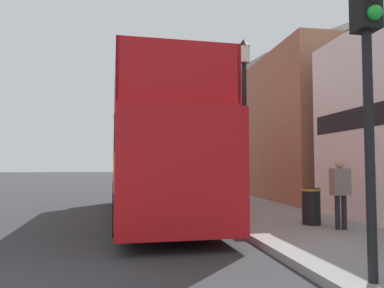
% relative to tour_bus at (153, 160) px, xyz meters
% --- Properties ---
extents(ground_plane, '(144.00, 144.00, 0.00)m').
position_rel_tour_bus_xyz_m(ground_plane, '(-3.18, 13.60, -1.75)').
color(ground_plane, '#333335').
extents(sidewalk, '(3.30, 108.00, 0.14)m').
position_rel_tour_bus_xyz_m(sidewalk, '(3.38, 10.60, -1.68)').
color(sidewalk, gray).
rests_on(sidewalk, ground_plane).
extents(brick_terrace_rear, '(6.00, 22.18, 8.96)m').
position_rel_tour_bus_xyz_m(brick_terrace_rear, '(8.03, 11.34, 2.73)').
color(brick_terrace_rear, '#9E664C').
rests_on(brick_terrace_rear, ground_plane).
extents(tour_bus, '(2.82, 10.06, 3.97)m').
position_rel_tour_bus_xyz_m(tour_bus, '(0.00, 0.00, 0.00)').
color(tour_bus, red).
rests_on(tour_bus, ground_plane).
extents(parked_car_ahead_of_bus, '(1.74, 4.48, 1.53)m').
position_rel_tour_bus_xyz_m(parked_car_ahead_of_bus, '(0.65, 8.44, -1.04)').
color(parked_car_ahead_of_bus, silver).
rests_on(parked_car_ahead_of_bus, ground_plane).
extents(pedestrian_second, '(0.42, 0.23, 1.59)m').
position_rel_tour_bus_xyz_m(pedestrian_second, '(3.99, -3.79, -0.65)').
color(pedestrian_second, '#232328').
rests_on(pedestrian_second, sidewalk).
extents(pedestrian_third, '(0.45, 0.25, 1.71)m').
position_rel_tour_bus_xyz_m(pedestrian_third, '(2.76, -0.12, -0.58)').
color(pedestrian_third, '#232328').
rests_on(pedestrian_third, sidewalk).
extents(traffic_signal, '(0.28, 0.42, 4.01)m').
position_rel_tour_bus_xyz_m(traffic_signal, '(2.22, -7.40, 1.32)').
color(traffic_signal, black).
rests_on(traffic_signal, sidewalk).
extents(lamp_post_nearest, '(0.35, 0.35, 4.92)m').
position_rel_tour_bus_xyz_m(lamp_post_nearest, '(2.34, -1.91, 1.77)').
color(lamp_post_nearest, black).
rests_on(lamp_post_nearest, sidewalk).
extents(lamp_post_second, '(0.35, 0.35, 4.31)m').
position_rel_tour_bus_xyz_m(lamp_post_second, '(2.42, 7.91, 1.39)').
color(lamp_post_second, black).
rests_on(lamp_post_second, sidewalk).
extents(lamp_post_third, '(0.35, 0.35, 4.76)m').
position_rel_tour_bus_xyz_m(lamp_post_third, '(2.35, 17.72, 1.67)').
color(lamp_post_third, black).
rests_on(lamp_post_third, sidewalk).
extents(litter_bin, '(0.48, 0.48, 0.89)m').
position_rel_tour_bus_xyz_m(litter_bin, '(3.67, -3.01, -1.14)').
color(litter_bin, black).
rests_on(litter_bin, sidewalk).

